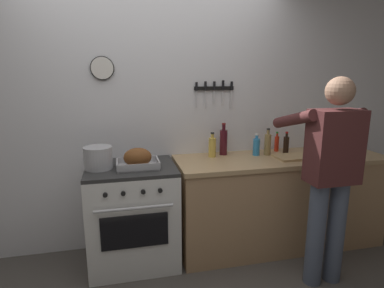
{
  "coord_description": "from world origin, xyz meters",
  "views": [
    {
      "loc": [
        -0.3,
        -1.67,
        1.68
      ],
      "look_at": [
        0.29,
        0.85,
        1.1
      ],
      "focal_mm": 29.64,
      "sensor_mm": 36.0,
      "label": 1
    }
  ],
  "objects_px": {
    "roasting_pan": "(138,159)",
    "bottle_cooking_oil": "(212,147)",
    "person_cook": "(330,170)",
    "bottle_vinegar": "(268,144)",
    "cutting_board": "(295,157)",
    "bottle_soy_sauce": "(286,144)",
    "stove": "(133,215)",
    "stock_pot": "(98,158)",
    "bottle_dish_soap": "(256,146)",
    "bottle_wine_red": "(223,142)",
    "bottle_hot_sauce": "(277,143)"
  },
  "relations": [
    {
      "from": "stove",
      "to": "roasting_pan",
      "type": "distance_m",
      "value": 0.53
    },
    {
      "from": "bottle_hot_sauce",
      "to": "bottle_dish_soap",
      "type": "bearing_deg",
      "value": -158.67
    },
    {
      "from": "cutting_board",
      "to": "bottle_cooking_oil",
      "type": "xyz_separation_m",
      "value": [
        -0.75,
        0.22,
        0.09
      ]
    },
    {
      "from": "person_cook",
      "to": "cutting_board",
      "type": "height_order",
      "value": "person_cook"
    },
    {
      "from": "stock_pot",
      "to": "cutting_board",
      "type": "bearing_deg",
      "value": -2.07
    },
    {
      "from": "stock_pot",
      "to": "bottle_hot_sauce",
      "type": "xyz_separation_m",
      "value": [
        1.74,
        0.22,
        -0.01
      ]
    },
    {
      "from": "roasting_pan",
      "to": "stock_pot",
      "type": "height_order",
      "value": "stock_pot"
    },
    {
      "from": "bottle_wine_red",
      "to": "bottle_vinegar",
      "type": "bearing_deg",
      "value": -13.44
    },
    {
      "from": "bottle_vinegar",
      "to": "stock_pot",
      "type": "bearing_deg",
      "value": -176.14
    },
    {
      "from": "bottle_cooking_oil",
      "to": "bottle_dish_soap",
      "type": "xyz_separation_m",
      "value": [
        0.43,
        -0.04,
        -0.01
      ]
    },
    {
      "from": "bottle_wine_red",
      "to": "bottle_hot_sauce",
      "type": "distance_m",
      "value": 0.58
    },
    {
      "from": "person_cook",
      "to": "roasting_pan",
      "type": "relative_size",
      "value": 4.72
    },
    {
      "from": "stock_pot",
      "to": "person_cook",
      "type": "bearing_deg",
      "value": -19.37
    },
    {
      "from": "roasting_pan",
      "to": "bottle_cooking_oil",
      "type": "relative_size",
      "value": 1.49
    },
    {
      "from": "stock_pot",
      "to": "bottle_soy_sauce",
      "type": "height_order",
      "value": "bottle_soy_sauce"
    },
    {
      "from": "roasting_pan",
      "to": "cutting_board",
      "type": "bearing_deg",
      "value": -0.49
    },
    {
      "from": "stove",
      "to": "bottle_dish_soap",
      "type": "bearing_deg",
      "value": 5.06
    },
    {
      "from": "person_cook",
      "to": "bottle_vinegar",
      "type": "bearing_deg",
      "value": 25.98
    },
    {
      "from": "bottle_hot_sauce",
      "to": "bottle_soy_sauce",
      "type": "relative_size",
      "value": 0.92
    },
    {
      "from": "roasting_pan",
      "to": "bottle_vinegar",
      "type": "xyz_separation_m",
      "value": [
        1.26,
        0.16,
        0.03
      ]
    },
    {
      "from": "cutting_board",
      "to": "bottle_vinegar",
      "type": "distance_m",
      "value": 0.28
    },
    {
      "from": "bottle_vinegar",
      "to": "stove",
      "type": "bearing_deg",
      "value": -175.58
    },
    {
      "from": "stock_pot",
      "to": "bottle_dish_soap",
      "type": "xyz_separation_m",
      "value": [
        1.47,
        0.11,
        -0.0
      ]
    },
    {
      "from": "cutting_board",
      "to": "bottle_soy_sauce",
      "type": "height_order",
      "value": "bottle_soy_sauce"
    },
    {
      "from": "bottle_wine_red",
      "to": "bottle_dish_soap",
      "type": "relative_size",
      "value": 1.46
    },
    {
      "from": "bottle_soy_sauce",
      "to": "bottle_vinegar",
      "type": "xyz_separation_m",
      "value": [
        -0.2,
        -0.01,
        0.02
      ]
    },
    {
      "from": "bottle_cooking_oil",
      "to": "bottle_hot_sauce",
      "type": "bearing_deg",
      "value": 5.27
    },
    {
      "from": "person_cook",
      "to": "bottle_soy_sauce",
      "type": "distance_m",
      "value": 0.73
    },
    {
      "from": "cutting_board",
      "to": "bottle_hot_sauce",
      "type": "relative_size",
      "value": 1.79
    },
    {
      "from": "bottle_soy_sauce",
      "to": "bottle_dish_soap",
      "type": "bearing_deg",
      "value": -179.49
    },
    {
      "from": "stove",
      "to": "bottle_hot_sauce",
      "type": "relative_size",
      "value": 4.48
    },
    {
      "from": "cutting_board",
      "to": "bottle_hot_sauce",
      "type": "distance_m",
      "value": 0.29
    },
    {
      "from": "person_cook",
      "to": "bottle_wine_red",
      "type": "relative_size",
      "value": 5.32
    },
    {
      "from": "bottle_vinegar",
      "to": "cutting_board",
      "type": "bearing_deg",
      "value": -40.77
    },
    {
      "from": "person_cook",
      "to": "bottle_vinegar",
      "type": "distance_m",
      "value": 0.75
    },
    {
      "from": "bottle_dish_soap",
      "to": "bottle_vinegar",
      "type": "bearing_deg",
      "value": -2.36
    },
    {
      "from": "stock_pot",
      "to": "bottle_vinegar",
      "type": "bearing_deg",
      "value": 3.86
    },
    {
      "from": "stove",
      "to": "roasting_pan",
      "type": "xyz_separation_m",
      "value": [
        0.06,
        -0.06,
        0.53
      ]
    },
    {
      "from": "person_cook",
      "to": "roasting_pan",
      "type": "bearing_deg",
      "value": 81.05
    },
    {
      "from": "stove",
      "to": "bottle_wine_red",
      "type": "relative_size",
      "value": 2.88
    },
    {
      "from": "stove",
      "to": "bottle_soy_sauce",
      "type": "xyz_separation_m",
      "value": [
        1.52,
        0.11,
        0.54
      ]
    },
    {
      "from": "bottle_wine_red",
      "to": "bottle_dish_soap",
      "type": "height_order",
      "value": "bottle_wine_red"
    },
    {
      "from": "cutting_board",
      "to": "bottle_soy_sauce",
      "type": "xyz_separation_m",
      "value": [
        0.01,
        0.18,
        0.08
      ]
    },
    {
      "from": "stock_pot",
      "to": "bottle_cooking_oil",
      "type": "bearing_deg",
      "value": 8.36
    },
    {
      "from": "bottle_cooking_oil",
      "to": "bottle_dish_soap",
      "type": "distance_m",
      "value": 0.44
    },
    {
      "from": "stock_pot",
      "to": "bottle_wine_red",
      "type": "xyz_separation_m",
      "value": [
        1.17,
        0.21,
        0.04
      ]
    },
    {
      "from": "stock_pot",
      "to": "cutting_board",
      "type": "xyz_separation_m",
      "value": [
        1.78,
        -0.06,
        -0.08
      ]
    },
    {
      "from": "stock_pot",
      "to": "bottle_dish_soap",
      "type": "height_order",
      "value": "bottle_dish_soap"
    },
    {
      "from": "stove",
      "to": "bottle_cooking_oil",
      "type": "relative_size",
      "value": 3.81
    },
    {
      "from": "roasting_pan",
      "to": "bottle_cooking_oil",
      "type": "height_order",
      "value": "bottle_cooking_oil"
    }
  ]
}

